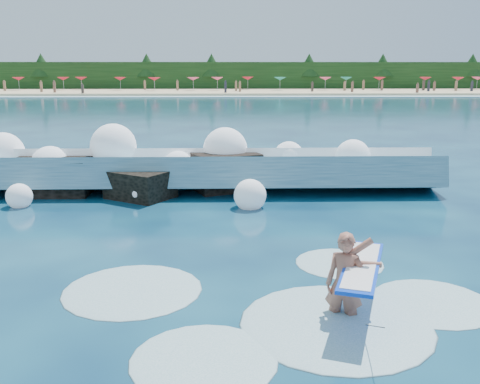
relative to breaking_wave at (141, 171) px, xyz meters
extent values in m
plane|color=#07203E|center=(1.77, -7.76, -0.60)|extent=(200.00, 200.00, 0.00)
cube|color=tan|center=(1.77, 70.24, -0.40)|extent=(140.00, 20.00, 0.40)
cube|color=silver|center=(1.77, 59.24, -0.56)|extent=(140.00, 5.00, 0.08)
cube|color=black|center=(1.77, 80.24, 1.90)|extent=(140.00, 4.00, 5.00)
cube|color=teal|center=(0.00, -0.16, -0.10)|extent=(20.05, 3.05, 1.67)
cube|color=white|center=(0.00, 0.64, 0.40)|extent=(20.05, 1.41, 0.78)
cube|color=black|center=(-2.81, -0.54, -0.13)|extent=(2.53, 1.91, 1.36)
cube|color=black|center=(0.19, -1.34, -0.24)|extent=(2.38, 2.25, 1.05)
cube|color=black|center=(2.89, -0.14, -0.09)|extent=(2.58, 2.35, 1.47)
imported|color=#9B5C48|center=(4.91, -9.88, -0.02)|extent=(0.76, 0.64, 1.77)
cube|color=blue|center=(5.19, -9.83, 0.28)|extent=(1.32, 2.46, 0.06)
cube|color=white|center=(5.19, -9.83, 0.30)|extent=(1.15, 2.24, 0.06)
cylinder|color=black|center=(5.09, -11.08, -0.15)|extent=(0.01, 0.91, 0.43)
sphere|color=white|center=(-4.80, 0.47, 0.57)|extent=(1.45, 1.45, 1.45)
sphere|color=white|center=(-3.05, -0.01, 0.20)|extent=(1.36, 1.36, 1.36)
sphere|color=white|center=(-0.93, 0.19, 0.83)|extent=(1.58, 1.58, 1.58)
sphere|color=white|center=(1.33, -0.52, 0.27)|extent=(1.03, 1.03, 1.03)
sphere|color=white|center=(2.90, 0.27, 0.71)|extent=(1.53, 1.53, 1.53)
sphere|color=white|center=(5.13, 0.43, 0.41)|extent=(1.08, 1.08, 1.08)
sphere|color=white|center=(7.25, -0.20, 0.51)|extent=(1.18, 1.18, 1.18)
sphere|color=white|center=(-3.27, -2.38, -0.29)|extent=(0.78, 0.78, 0.78)
sphere|color=white|center=(0.30, -1.93, -0.30)|extent=(0.63, 0.63, 0.63)
sphere|color=white|center=(3.64, -2.68, -0.23)|extent=(0.97, 0.97, 0.97)
ellipsoid|color=silver|center=(4.73, -10.13, -0.60)|extent=(3.16, 3.16, 0.16)
ellipsoid|color=silver|center=(2.63, -11.17, -0.60)|extent=(2.16, 2.16, 0.11)
ellipsoid|color=silver|center=(6.61, -9.35, -0.60)|extent=(2.14, 2.14, 0.11)
ellipsoid|color=silver|center=(1.18, -8.69, -0.60)|extent=(2.62, 2.62, 0.13)
ellipsoid|color=silver|center=(5.36, -7.36, -0.60)|extent=(1.88, 1.88, 0.09)
cone|color=red|center=(-31.46, 72.78, 1.65)|extent=(2.00, 2.00, 0.50)
cone|color=red|center=(-24.29, 73.30, 1.65)|extent=(2.00, 2.00, 0.50)
cone|color=red|center=(-21.55, 74.24, 1.65)|extent=(2.00, 2.00, 0.50)
cone|color=red|center=(-14.69, 72.48, 1.65)|extent=(2.00, 2.00, 0.50)
cone|color=red|center=(-8.75, 70.20, 1.65)|extent=(2.00, 2.00, 0.50)
cone|color=#EC4575|center=(-2.54, 70.93, 1.65)|extent=(2.00, 2.00, 0.50)
cone|color=#EC4575|center=(1.37, 72.17, 1.65)|extent=(2.00, 2.00, 0.50)
cone|color=red|center=(6.51, 74.69, 1.65)|extent=(2.00, 2.00, 0.50)
cone|color=#147F74|center=(11.74, 71.93, 1.65)|extent=(2.00, 2.00, 0.50)
cone|color=#EC4575|center=(19.31, 72.15, 1.65)|extent=(2.00, 2.00, 0.50)
cone|color=#147F74|center=(23.01, 73.17, 1.65)|extent=(2.00, 2.00, 0.50)
cone|color=red|center=(28.28, 71.98, 1.65)|extent=(2.00, 2.00, 0.50)
cone|color=red|center=(36.00, 72.09, 1.65)|extent=(2.00, 2.00, 0.50)
cone|color=red|center=(41.40, 71.74, 1.65)|extent=(2.00, 2.00, 0.50)
cone|color=#EC4575|center=(45.39, 73.31, 1.65)|extent=(2.00, 2.00, 0.50)
cube|color=#3F332D|center=(-11.18, 71.14, 0.50)|extent=(0.35, 0.22, 1.41)
cube|color=#8C664C|center=(37.57, 63.63, 0.56)|extent=(0.35, 0.22, 1.53)
cube|color=#262633|center=(-14.01, 68.15, 0.58)|extent=(0.35, 0.22, 1.56)
cube|color=brown|center=(16.29, 66.50, 0.48)|extent=(0.35, 0.22, 1.36)
cube|color=#3F332D|center=(4.40, 60.35, 0.26)|extent=(0.35, 0.22, 1.57)
cube|color=#262633|center=(-32.55, 69.54, 0.60)|extent=(0.35, 0.22, 1.61)
cube|color=brown|center=(34.79, 66.97, 0.52)|extent=(0.35, 0.22, 1.45)
cube|color=#8C664C|center=(-23.36, 66.36, 0.57)|extent=(0.35, 0.22, 1.56)
cube|color=#8C664C|center=(-25.39, 65.57, 0.59)|extent=(0.35, 0.22, 1.59)
cube|color=#262633|center=(26.79, 69.82, 0.56)|extent=(0.35, 0.22, 1.53)
cube|color=brown|center=(18.06, 67.94, 0.49)|extent=(0.35, 0.22, 1.38)
cube|color=#3F332D|center=(36.40, 68.80, 0.54)|extent=(0.35, 0.22, 1.48)
cube|color=#262633|center=(-23.24, 67.29, 0.51)|extent=(0.35, 0.22, 1.42)
cube|color=#8C664C|center=(35.13, 70.16, 0.48)|extent=(0.35, 0.22, 1.37)
cube|color=brown|center=(30.37, 72.02, 0.48)|extent=(0.35, 0.22, 1.36)
cube|color=#3F332D|center=(-7.94, 73.67, 0.54)|extent=(0.35, 0.22, 1.48)
cube|color=#8C664C|center=(4.96, 66.11, 0.54)|extent=(0.35, 0.22, 1.49)
camera|label=1|loc=(2.98, -18.07, 3.48)|focal=40.00mm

